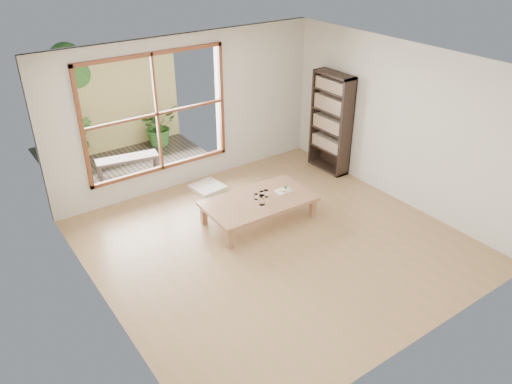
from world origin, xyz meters
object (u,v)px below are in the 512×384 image
Objects in this scene: low_table at (259,202)px; food_tray at (284,190)px; bookshelf at (331,123)px; garden_bench at (127,160)px.

low_table is 6.63× the size of food_tray.
bookshelf reaches higher than low_table.
bookshelf reaches higher than garden_bench.
garden_bench is at bearing 125.12° from food_tray.
low_table is 2.36m from bookshelf.
bookshelf is 1.91m from food_tray.
bookshelf is 1.59× the size of garden_bench.
low_table is 0.94× the size of bookshelf.
bookshelf is at bearing 21.12° from low_table.
food_tray is 3.07m from garden_bench.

